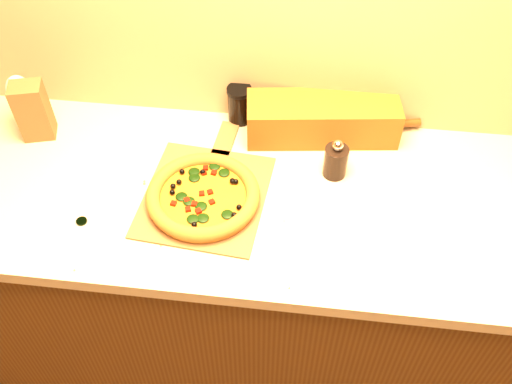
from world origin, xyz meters
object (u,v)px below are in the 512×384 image
(pepper_grinder, at_px, (336,161))
(rolling_pin, at_px, (355,128))
(pizza, at_px, (203,196))
(dark_jar, at_px, (240,104))
(pizza_peel, at_px, (206,192))
(wine_glass, at_px, (19,91))

(pepper_grinder, distance_m, rolling_pin, 0.18)
(pizza, distance_m, dark_jar, 0.36)
(pizza, bearing_deg, rolling_pin, 38.36)
(pizza_peel, bearing_deg, pizza, -87.00)
(pepper_grinder, bearing_deg, dark_jar, 146.28)
(rolling_pin, relative_size, wine_glass, 2.25)
(pizza_peel, xyz_separation_m, dark_jar, (0.05, 0.32, 0.06))
(rolling_pin, xyz_separation_m, dark_jar, (-0.36, 0.03, 0.03))
(rolling_pin, relative_size, dark_jar, 3.29)
(pepper_grinder, xyz_separation_m, rolling_pin, (0.06, 0.17, -0.02))
(wine_glass, xyz_separation_m, dark_jar, (0.64, 0.09, -0.06))
(pizza_peel, height_order, rolling_pin, rolling_pin)
(rolling_pin, bearing_deg, pizza_peel, -144.70)
(pizza, relative_size, wine_glass, 1.73)
(pizza_peel, xyz_separation_m, rolling_pin, (0.41, 0.29, 0.02))
(rolling_pin, bearing_deg, pepper_grinder, -108.24)
(pizza_peel, height_order, pepper_grinder, pepper_grinder)
(pizza, xyz_separation_m, pepper_grinder, (0.35, 0.15, 0.02))
(dark_jar, bearing_deg, pizza_peel, -98.98)
(rolling_pin, distance_m, dark_jar, 0.36)
(pepper_grinder, distance_m, dark_jar, 0.36)
(pizza, relative_size, dark_jar, 2.53)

